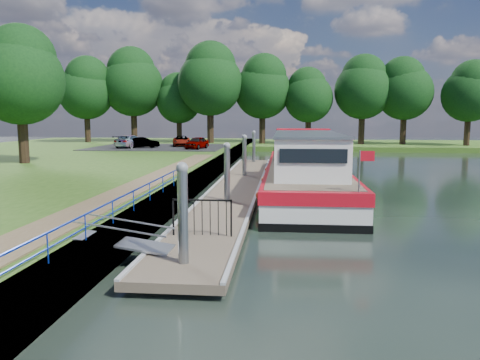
# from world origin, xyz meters

# --- Properties ---
(ground) EXTENTS (160.00, 160.00, 0.00)m
(ground) POSITION_xyz_m (0.00, 0.00, 0.00)
(ground) COLOR black
(ground) RESTS_ON ground
(bank_edge) EXTENTS (1.10, 90.00, 0.78)m
(bank_edge) POSITION_xyz_m (-2.55, 15.00, 0.39)
(bank_edge) COLOR #473D2D
(bank_edge) RESTS_ON ground
(far_bank) EXTENTS (60.00, 18.00, 0.60)m
(far_bank) POSITION_xyz_m (12.00, 52.00, 0.30)
(far_bank) COLOR #2D5117
(far_bank) RESTS_ON ground
(footpath) EXTENTS (1.60, 40.00, 0.05)m
(footpath) POSITION_xyz_m (-4.40, 8.00, 0.80)
(footpath) COLOR brown
(footpath) RESTS_ON riverbank
(carpark) EXTENTS (14.00, 12.00, 0.06)m
(carpark) POSITION_xyz_m (-11.00, 38.00, 0.81)
(carpark) COLOR black
(carpark) RESTS_ON riverbank
(blue_fence) EXTENTS (0.04, 18.04, 0.72)m
(blue_fence) POSITION_xyz_m (-2.75, 3.00, 1.31)
(blue_fence) COLOR #0C2DBF
(blue_fence) RESTS_ON riverbank
(pontoon) EXTENTS (2.50, 30.00, 0.56)m
(pontoon) POSITION_xyz_m (0.00, 13.00, 0.18)
(pontoon) COLOR brown
(pontoon) RESTS_ON ground
(mooring_piles) EXTENTS (0.30, 27.30, 3.55)m
(mooring_piles) POSITION_xyz_m (0.00, 13.00, 1.28)
(mooring_piles) COLOR gray
(mooring_piles) RESTS_ON ground
(gangway) EXTENTS (2.58, 1.00, 0.92)m
(gangway) POSITION_xyz_m (-1.85, 0.50, 0.63)
(gangway) COLOR #A5A8AD
(gangway) RESTS_ON ground
(gate_panel) EXTENTS (1.85, 0.05, 1.15)m
(gate_panel) POSITION_xyz_m (-0.00, 2.20, 1.15)
(gate_panel) COLOR black
(gate_panel) RESTS_ON ground
(barge) EXTENTS (4.36, 21.15, 4.78)m
(barge) POSITION_xyz_m (3.60, 14.90, 1.09)
(barge) COLOR black
(barge) RESTS_ON ground
(horizon_trees) EXTENTS (54.38, 10.03, 12.87)m
(horizon_trees) POSITION_xyz_m (-1.61, 48.68, 7.95)
(horizon_trees) COLOR #332316
(horizon_trees) RESTS_ON ground
(bank_tree_a) EXTENTS (6.12, 6.12, 9.72)m
(bank_tree_a) POSITION_xyz_m (-15.99, 20.08, 7.02)
(bank_tree_a) COLOR #332316
(bank_tree_a) RESTS_ON riverbank
(car_a) EXTENTS (2.22, 3.82, 1.22)m
(car_a) POSITION_xyz_m (-6.39, 35.33, 1.45)
(car_a) COLOR #999999
(car_a) RESTS_ON carpark
(car_b) EXTENTS (3.46, 1.60, 1.10)m
(car_b) POSITION_xyz_m (-12.24, 36.10, 1.38)
(car_b) COLOR #999999
(car_b) RESTS_ON carpark
(car_c) EXTENTS (2.76, 4.83, 1.32)m
(car_c) POSITION_xyz_m (-13.70, 36.51, 1.49)
(car_c) COLOR #999999
(car_c) RESTS_ON carpark
(car_d) EXTENTS (2.78, 4.43, 1.14)m
(car_d) POSITION_xyz_m (-8.81, 39.12, 1.41)
(car_d) COLOR #999999
(car_d) RESTS_ON carpark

